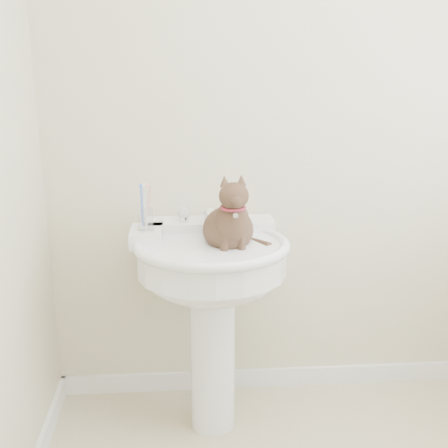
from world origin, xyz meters
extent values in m
cube|color=white|center=(0.00, 1.09, 0.04)|extent=(2.20, 0.02, 0.09)
cylinder|color=white|center=(-0.40, 0.80, 0.33)|extent=(0.19, 0.19, 0.67)
cylinder|color=white|center=(-0.40, 0.80, 0.77)|extent=(0.59, 0.59, 0.13)
ellipsoid|color=white|center=(-0.40, 0.80, 0.71)|extent=(0.54, 0.47, 0.21)
torus|color=white|center=(-0.40, 0.80, 0.83)|extent=(0.62, 0.62, 0.04)
cube|color=white|center=(-0.40, 1.01, 0.84)|extent=(0.55, 0.15, 0.06)
cube|color=white|center=(-0.66, 0.89, 0.84)|extent=(0.13, 0.20, 0.06)
cylinder|color=silver|center=(-0.40, 0.97, 0.90)|extent=(0.05, 0.05, 0.05)
cylinder|color=silver|center=(-0.40, 0.92, 0.93)|extent=(0.04, 0.04, 0.14)
sphere|color=white|center=(-0.51, 0.99, 0.92)|extent=(0.06, 0.06, 0.06)
sphere|color=white|center=(-0.29, 0.99, 0.92)|extent=(0.06, 0.06, 0.06)
cube|color=gold|center=(-0.31, 1.05, 0.89)|extent=(0.10, 0.07, 0.03)
cylinder|color=silver|center=(-0.66, 0.87, 0.88)|extent=(0.07, 0.07, 0.01)
cylinder|color=white|center=(-0.66, 0.87, 0.92)|extent=(0.06, 0.06, 0.09)
cylinder|color=#4572EA|center=(-0.67, 0.87, 0.97)|extent=(0.01, 0.01, 0.17)
cylinder|color=white|center=(-0.66, 0.87, 0.97)|extent=(0.01, 0.01, 0.17)
cylinder|color=pink|center=(-0.65, 0.87, 0.97)|extent=(0.01, 0.01, 0.17)
ellipsoid|color=brown|center=(-0.33, 0.82, 0.88)|extent=(0.20, 0.23, 0.18)
ellipsoid|color=brown|center=(-0.33, 0.74, 0.94)|extent=(0.13, 0.12, 0.16)
ellipsoid|color=brown|center=(-0.33, 0.71, 1.05)|extent=(0.11, 0.10, 0.10)
cone|color=brown|center=(-0.36, 0.73, 1.10)|extent=(0.04, 0.04, 0.04)
cone|color=brown|center=(-0.30, 0.73, 1.10)|extent=(0.04, 0.04, 0.04)
cylinder|color=brown|center=(-0.23, 0.84, 0.82)|extent=(0.03, 0.03, 0.21)
torus|color=maroon|center=(-0.33, 0.72, 1.00)|extent=(0.10, 0.10, 0.01)
camera|label=1|loc=(-0.50, -1.29, 1.53)|focal=45.00mm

